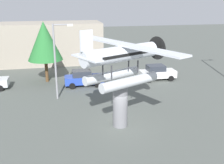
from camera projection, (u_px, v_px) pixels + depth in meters
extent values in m
plane|color=#515651|center=(120.00, 125.00, 20.39)|extent=(140.00, 140.00, 0.00)
cylinder|color=slate|center=(120.00, 105.00, 19.88)|extent=(1.10, 1.10, 3.38)
cylinder|color=silver|center=(130.00, 82.00, 18.51)|extent=(4.62, 2.75, 0.70)
cylinder|color=#333338|center=(138.00, 67.00, 19.35)|extent=(0.13, 0.13, 0.90)
cylinder|color=#333338|center=(112.00, 72.00, 17.94)|extent=(0.13, 0.13, 0.90)
cylinder|color=silver|center=(112.00, 75.00, 20.01)|extent=(4.62, 2.75, 0.70)
cylinder|color=#333338|center=(129.00, 64.00, 20.10)|extent=(0.13, 0.13, 0.90)
cylinder|color=#333338|center=(103.00, 69.00, 18.69)|extent=(0.13, 0.13, 0.90)
cylinder|color=silver|center=(121.00, 54.00, 18.72)|extent=(6.05, 3.72, 1.10)
cube|color=black|center=(123.00, 54.00, 18.83)|extent=(4.40, 2.94, 0.20)
cone|color=#262628|center=(153.00, 49.00, 20.62)|extent=(1.02, 1.10, 0.88)
cylinder|color=black|center=(157.00, 48.00, 20.85)|extent=(0.83, 1.63, 1.80)
cube|color=silver|center=(125.00, 45.00, 18.77)|extent=(5.58, 9.82, 0.12)
cube|color=silver|center=(87.00, 58.00, 17.05)|extent=(1.86, 2.82, 0.10)
cube|color=silver|center=(86.00, 41.00, 16.71)|extent=(0.86, 0.51, 1.30)
cylinder|color=black|center=(0.00, 88.00, 27.67)|extent=(0.64, 0.22, 0.64)
cylinder|color=black|center=(3.00, 83.00, 29.35)|extent=(0.64, 0.22, 0.64)
cube|color=#2847B7|center=(84.00, 79.00, 29.35)|extent=(4.20, 1.70, 0.80)
cube|color=#2D333D|center=(82.00, 73.00, 29.08)|extent=(2.00, 1.56, 0.64)
cylinder|color=black|center=(98.00, 85.00, 28.89)|extent=(0.64, 0.22, 0.64)
cylinder|color=black|center=(95.00, 80.00, 30.57)|extent=(0.64, 0.22, 0.64)
cylinder|color=black|center=(72.00, 86.00, 28.37)|extent=(0.64, 0.22, 0.64)
cylinder|color=black|center=(71.00, 81.00, 30.05)|extent=(0.64, 0.22, 0.64)
cube|color=white|center=(157.00, 74.00, 31.50)|extent=(4.20, 1.70, 0.80)
cube|color=#2D333D|center=(156.00, 68.00, 31.24)|extent=(2.00, 1.56, 0.64)
cylinder|color=black|center=(171.00, 78.00, 31.05)|extent=(0.64, 0.22, 0.64)
cylinder|color=black|center=(165.00, 74.00, 32.73)|extent=(0.64, 0.22, 0.64)
cylinder|color=black|center=(149.00, 80.00, 30.52)|extent=(0.64, 0.22, 0.64)
cylinder|color=black|center=(144.00, 76.00, 32.20)|extent=(0.64, 0.22, 0.64)
cylinder|color=gray|center=(55.00, 63.00, 24.73)|extent=(0.18, 0.18, 7.08)
cylinder|color=gray|center=(62.00, 25.00, 23.84)|extent=(1.60, 0.12, 0.12)
cube|color=silver|center=(70.00, 25.00, 23.99)|extent=(0.50, 0.28, 0.20)
cube|color=#9E9384|center=(52.00, 43.00, 39.07)|extent=(14.25, 5.91, 5.85)
cylinder|color=brown|center=(47.00, 71.00, 30.62)|extent=(0.36, 0.36, 2.56)
cone|color=#287033|center=(44.00, 41.00, 29.58)|extent=(3.85, 3.85, 4.28)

